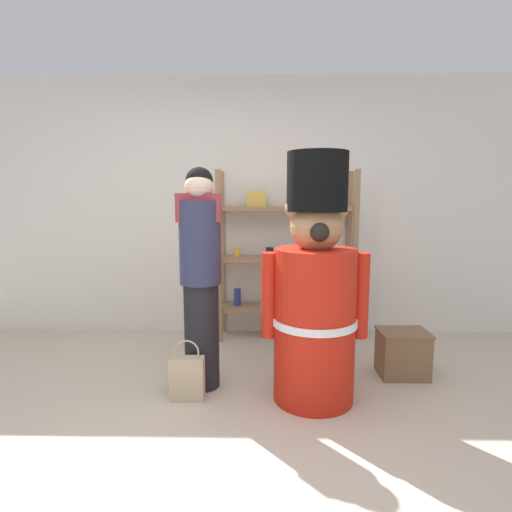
{
  "coord_description": "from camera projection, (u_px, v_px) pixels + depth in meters",
  "views": [
    {
      "loc": [
        0.27,
        -2.04,
        1.4
      ],
      "look_at": [
        0.22,
        0.77,
        1.0
      ],
      "focal_mm": 28.64,
      "sensor_mm": 36.0,
      "label": 1
    }
  ],
  "objects": [
    {
      "name": "back_wall",
      "position": [
        237.0,
        208.0,
        4.22
      ],
      "size": [
        6.4,
        0.12,
        2.6
      ],
      "primitive_type": "cube",
      "color": "silver",
      "rests_on": "ground_plane"
    },
    {
      "name": "display_crate",
      "position": [
        403.0,
        353.0,
        3.23
      ],
      "size": [
        0.38,
        0.3,
        0.37
      ],
      "color": "brown",
      "rests_on": "ground_plane"
    },
    {
      "name": "ground_plane",
      "position": [
        213.0,
        457.0,
        2.22
      ],
      "size": [
        6.4,
        6.4,
        0.0
      ],
      "primitive_type": "plane",
      "color": "beige"
    },
    {
      "name": "merchandise_shelf",
      "position": [
        286.0,
        255.0,
        4.06
      ],
      "size": [
        1.35,
        0.35,
        1.67
      ],
      "color": "#93704C",
      "rests_on": "ground_plane"
    },
    {
      "name": "person_shopper",
      "position": [
        201.0,
        274.0,
        2.95
      ],
      "size": [
        0.31,
        0.3,
        1.62
      ],
      "color": "black",
      "rests_on": "ground_plane"
    },
    {
      "name": "teddy_bear_guard",
      "position": [
        315.0,
        296.0,
        2.77
      ],
      "size": [
        0.73,
        0.58,
        1.7
      ],
      "color": "red",
      "rests_on": "ground_plane"
    },
    {
      "name": "shopping_bag",
      "position": [
        187.0,
        377.0,
        2.85
      ],
      "size": [
        0.24,
        0.11,
        0.43
      ],
      "color": "#C1AD89",
      "rests_on": "ground_plane"
    }
  ]
}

